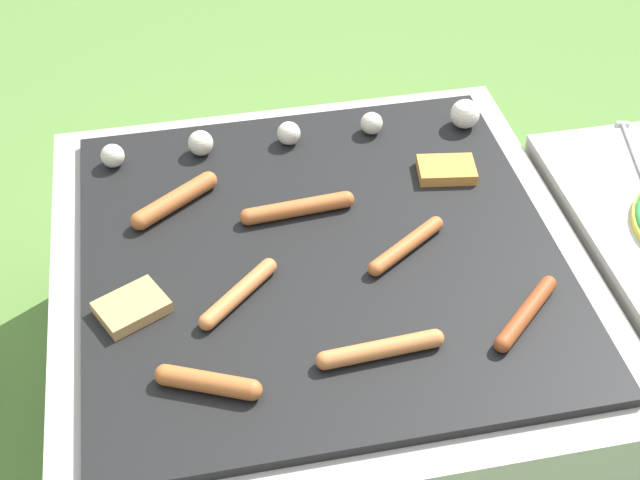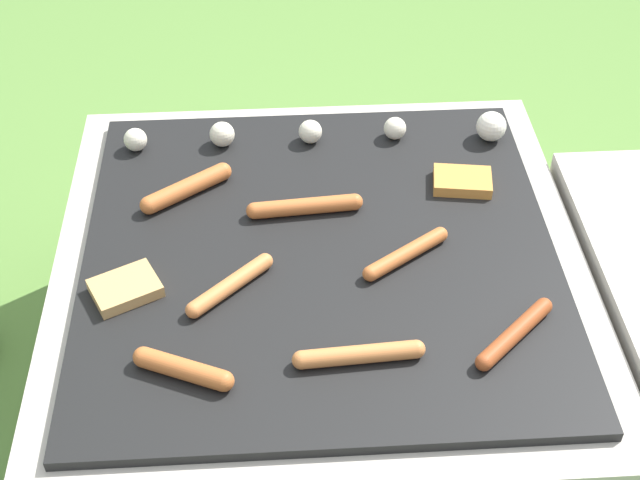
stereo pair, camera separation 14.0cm
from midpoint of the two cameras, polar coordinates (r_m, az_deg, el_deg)
ground_plane at (r=1.71m, az=-2.39°, el=-10.30°), size 14.00×14.00×0.00m
grill at (r=1.56m, az=-2.59°, el=-6.01°), size 0.85×0.85×0.39m
sausage_mid_left at (r=1.40m, az=2.72°, el=-0.49°), size 0.15×0.11×0.02m
sausage_front_left at (r=1.34m, az=-8.23°, el=-3.54°), size 0.13×0.12×0.03m
sausage_front_right at (r=1.23m, az=-10.47°, el=-9.12°), size 0.14×0.08×0.03m
sausage_mid_right at (r=1.25m, az=0.69°, el=-7.17°), size 0.19×0.04×0.03m
sausage_back_right at (r=1.51m, az=-11.92°, el=2.40°), size 0.15×0.11×0.03m
sausage_back_left at (r=1.32m, az=10.12°, el=-4.77°), size 0.13×0.12×0.02m
sausage_front_center at (r=1.47m, az=-4.17°, el=1.94°), size 0.19×0.04×0.03m
bread_slice_left at (r=1.35m, az=-14.88°, el=-4.32°), size 0.12×0.11×0.02m
bread_slice_center at (r=1.56m, az=5.56°, el=4.39°), size 0.11×0.08×0.02m
mushroom_row at (r=1.62m, az=-2.58°, el=6.93°), size 0.69×0.06×0.05m
fork_utensil at (r=1.68m, az=17.12°, el=5.55°), size 0.06×0.18×0.01m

